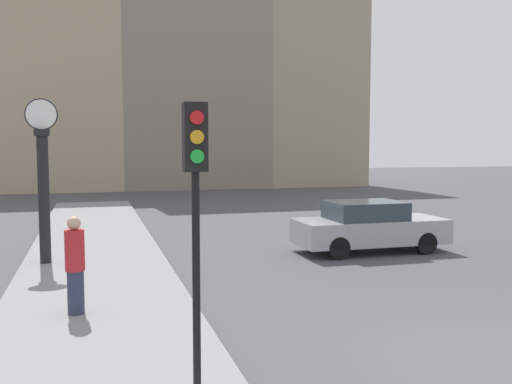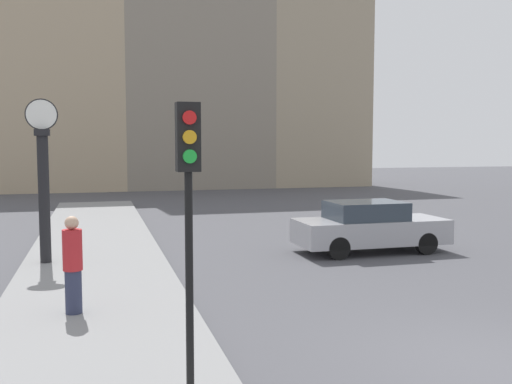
# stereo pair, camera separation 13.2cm
# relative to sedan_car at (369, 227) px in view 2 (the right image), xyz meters

# --- Properties ---
(ground_plane) EXTENTS (120.00, 120.00, 0.00)m
(ground_plane) POSITION_rel_sedan_car_xyz_m (-2.15, -8.17, -0.73)
(ground_plane) COLOR #47474C
(sidewalk_corner) EXTENTS (3.56, 25.89, 0.12)m
(sidewalk_corner) POSITION_rel_sedan_car_xyz_m (-7.60, 2.77, -0.67)
(sidewalk_corner) COLOR gray
(sidewalk_corner) RESTS_ON ground_plane
(building_row) EXTENTS (28.11, 5.00, 18.32)m
(building_row) POSITION_rel_sedan_car_xyz_m (-2.04, 25.58, 7.13)
(building_row) COLOR tan
(building_row) RESTS_ON ground_plane
(sedan_car) EXTENTS (4.32, 1.74, 1.47)m
(sedan_car) POSITION_rel_sedan_car_xyz_m (0.00, 0.00, 0.00)
(sedan_car) COLOR #9E9EA3
(sedan_car) RESTS_ON ground_plane
(traffic_light_near) EXTENTS (0.26, 0.24, 3.44)m
(traffic_light_near) POSITION_rel_sedan_car_xyz_m (-6.54, -8.48, 1.86)
(traffic_light_near) COLOR black
(traffic_light_near) RESTS_ON sidewalk_corner
(street_clock) EXTENTS (0.78, 0.35, 4.10)m
(street_clock) POSITION_rel_sedan_car_xyz_m (-8.80, 0.37, 1.45)
(street_clock) COLOR black
(street_clock) RESTS_ON sidewalk_corner
(pedestrian_red_top) EXTENTS (0.34, 0.34, 1.73)m
(pedestrian_red_top) POSITION_rel_sedan_car_xyz_m (-7.96, -4.37, 0.26)
(pedestrian_red_top) COLOR #2D334C
(pedestrian_red_top) RESTS_ON sidewalk_corner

